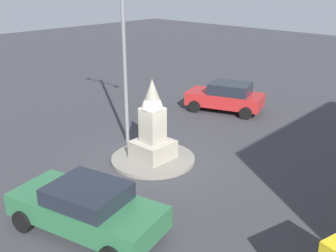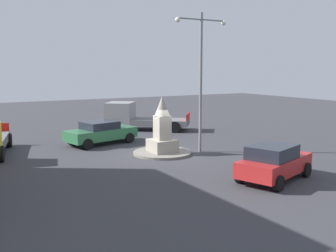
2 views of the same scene
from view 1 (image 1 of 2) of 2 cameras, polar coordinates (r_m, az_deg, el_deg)
name	(u,v)px [view 1 (image 1 of 2)]	position (r m, az deg, el deg)	size (l,w,h in m)	color
ground_plane	(153,161)	(15.77, -2.12, -4.92)	(80.00, 80.00, 0.00)	#38383D
traffic_island	(153,159)	(15.75, -2.13, -4.69)	(3.26, 3.26, 0.14)	gray
monument	(153,128)	(15.24, -2.19, -0.28)	(1.38, 1.38, 3.13)	#9E9687
streetlamp	(123,31)	(16.36, -6.33, 13.21)	(3.34, 0.28, 7.79)	slate
car_red_far_side	(226,97)	(21.48, 8.24, 4.15)	(4.27, 2.94, 1.55)	#B22323
car_green_near_island	(87,207)	(11.57, -11.45, -11.24)	(4.75, 2.88, 1.45)	#2D6B42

